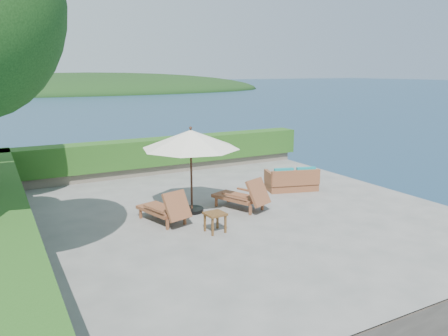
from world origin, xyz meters
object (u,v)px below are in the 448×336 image
lounge_left (165,209)px  lounge_right (243,196)px  wicker_loveseat (292,181)px  side_table (215,216)px  patio_umbrella (191,140)px

lounge_left → lounge_right: bearing=-15.5°
lounge_right → wicker_loveseat: (2.49, 1.00, -0.09)m
lounge_left → side_table: size_ratio=3.43×
patio_umbrella → wicker_loveseat: 4.29m
patio_umbrella → lounge_left: 2.00m
lounge_left → wicker_loveseat: size_ratio=0.94×
wicker_loveseat → lounge_right: bearing=-141.8°
lounge_right → side_table: size_ratio=3.58×
lounge_left → patio_umbrella: bearing=11.5°
patio_umbrella → side_table: 2.39m
side_table → lounge_right: bearing=38.5°
lounge_right → lounge_left: bearing=158.3°
lounge_right → side_table: lounge_right is taller
patio_umbrella → side_table: (-0.16, -1.73, -1.64)m
patio_umbrella → wicker_loveseat: size_ratio=1.71×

